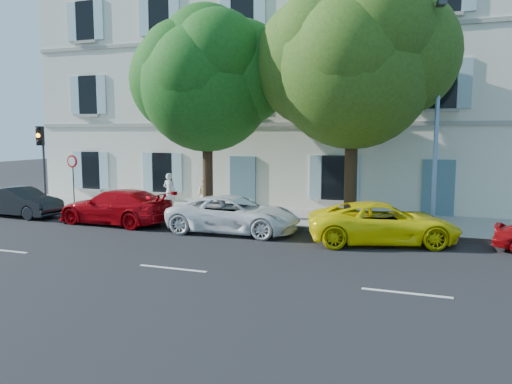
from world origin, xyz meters
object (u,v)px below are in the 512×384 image
at_px(tree_right, 353,69).
at_px(traffic_light, 42,149).
at_px(car_red_coupe, 116,207).
at_px(pedestrian_a, 170,192).
at_px(pedestrian_b, 205,195).
at_px(street_lamp, 437,107).
at_px(tree_left, 207,86).
at_px(car_dark_sedan, 21,202).
at_px(car_white_coupe, 234,214).
at_px(road_sign, 73,170).
at_px(car_yellow_supercar, 383,223).

height_order(tree_right, traffic_light, tree_right).
xyz_separation_m(car_red_coupe, pedestrian_a, (0.69, 3.05, 0.29)).
bearing_deg(pedestrian_b, street_lamp, -176.57).
relative_size(car_red_coupe, tree_left, 0.57).
bearing_deg(pedestrian_a, car_dark_sedan, 29.27).
bearing_deg(car_white_coupe, street_lamp, -77.68).
bearing_deg(car_dark_sedan, tree_right, -78.35).
distance_m(tree_left, road_sign, 7.51).
height_order(car_red_coupe, tree_right, tree_right).
height_order(car_red_coupe, traffic_light, traffic_light).
distance_m(car_dark_sedan, street_lamp, 17.31).
xyz_separation_m(car_white_coupe, tree_left, (-2.03, 2.10, 4.83)).
bearing_deg(traffic_light, car_yellow_supercar, -6.36).
height_order(car_white_coupe, pedestrian_b, pedestrian_b).
relative_size(car_dark_sedan, car_red_coupe, 0.81).
bearing_deg(pedestrian_a, car_white_coupe, 146.51).
distance_m(street_lamp, pedestrian_b, 9.91).
xyz_separation_m(car_dark_sedan, tree_left, (7.97, 2.05, 4.86)).
height_order(tree_left, tree_right, tree_right).
bearing_deg(car_dark_sedan, road_sign, -35.00).
relative_size(street_lamp, pedestrian_a, 4.60).
xyz_separation_m(car_yellow_supercar, street_lamp, (1.51, 1.71, 3.81)).
relative_size(car_yellow_supercar, pedestrian_b, 3.04).
xyz_separation_m(car_red_coupe, pedestrian_b, (2.65, 2.67, 0.26)).
bearing_deg(traffic_light, pedestrian_b, 6.18).
height_order(car_red_coupe, pedestrian_b, pedestrian_b).
xyz_separation_m(road_sign, pedestrian_b, (6.20, 0.88, -0.97)).
xyz_separation_m(car_dark_sedan, tree_right, (13.86, 1.99, 5.26)).
height_order(car_dark_sedan, car_yellow_supercar, car_yellow_supercar).
relative_size(tree_left, pedestrian_a, 4.99).
height_order(car_red_coupe, street_lamp, street_lamp).
relative_size(tree_left, traffic_light, 2.21).
height_order(car_dark_sedan, tree_right, tree_right).
relative_size(tree_right, pedestrian_a, 5.37).
xyz_separation_m(car_yellow_supercar, road_sign, (-13.90, 1.72, 1.25)).
relative_size(road_sign, street_lamp, 0.32).
bearing_deg(traffic_light, car_red_coupe, -18.95).
distance_m(road_sign, pedestrian_b, 6.34).
distance_m(road_sign, pedestrian_a, 4.52).
relative_size(tree_left, pedestrian_b, 5.18).
xyz_separation_m(traffic_light, road_sign, (1.74, -0.02, -0.94)).
xyz_separation_m(car_dark_sedan, traffic_light, (-0.36, 1.75, 2.23)).
distance_m(car_red_coupe, pedestrian_a, 3.14).
xyz_separation_m(car_white_coupe, road_sign, (-8.63, 1.78, 1.25)).
xyz_separation_m(car_red_coupe, street_lamp, (11.87, 1.78, 3.80)).
xyz_separation_m(car_yellow_supercar, pedestrian_a, (-9.67, 2.98, 0.31)).
height_order(car_yellow_supercar, traffic_light, traffic_light).
bearing_deg(street_lamp, pedestrian_a, 173.50).
xyz_separation_m(car_white_coupe, pedestrian_a, (-4.39, 3.04, 0.32)).
xyz_separation_m(car_red_coupe, tree_right, (8.94, 2.05, 5.20)).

